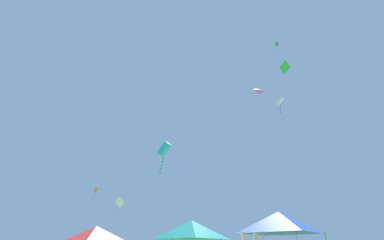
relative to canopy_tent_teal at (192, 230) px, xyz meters
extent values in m
pyramid|color=teal|center=(0.00, 0.00, 0.00)|extent=(2.77, 2.77, 0.89)
pyramid|color=blue|center=(4.08, -1.31, 0.27)|extent=(3.06, 3.06, 0.98)
pyramid|color=red|center=(-5.74, 4.85, 0.06)|extent=(2.83, 2.83, 0.91)
cube|color=green|center=(13.42, 14.21, 25.39)|extent=(0.33, 0.51, 0.81)
sphere|color=#2DB7CC|center=(13.47, 14.21, 24.86)|extent=(0.10, 0.10, 0.10)
sphere|color=#2DB7CC|center=(13.52, 14.20, 24.66)|extent=(0.10, 0.10, 0.10)
sphere|color=#2DB7CC|center=(13.57, 14.20, 24.46)|extent=(0.10, 0.10, 0.10)
sphere|color=#2DB7CC|center=(13.62, 14.20, 24.26)|extent=(0.10, 0.10, 0.10)
sphere|color=#2DB7CC|center=(13.67, 14.19, 24.06)|extent=(0.10, 0.10, 0.10)
pyramid|color=green|center=(8.23, 3.43, 13.06)|extent=(0.75, 0.83, 0.67)
cube|color=orange|center=(-9.45, 18.59, 5.51)|extent=(0.49, 0.37, 0.63)
sphere|color=red|center=(-9.47, 18.54, 5.05)|extent=(0.08, 0.08, 0.08)
sphere|color=red|center=(-9.49, 18.50, 4.86)|extent=(0.08, 0.08, 0.08)
sphere|color=red|center=(-9.50, 18.45, 4.66)|extent=(0.08, 0.08, 0.08)
sphere|color=red|center=(-9.52, 18.41, 4.46)|extent=(0.08, 0.08, 0.08)
cube|color=white|center=(13.99, 17.20, 17.94)|extent=(1.03, 1.20, 0.96)
sphere|color=purple|center=(13.93, 17.16, 17.16)|extent=(0.15, 0.15, 0.15)
sphere|color=purple|center=(13.87, 17.12, 16.87)|extent=(0.15, 0.15, 0.15)
sphere|color=purple|center=(13.81, 17.08, 16.58)|extent=(0.15, 0.15, 0.15)
sphere|color=purple|center=(13.75, 17.04, 16.29)|extent=(0.15, 0.15, 0.15)
sphere|color=purple|center=(13.69, 16.99, 16.00)|extent=(0.15, 0.15, 0.15)
pyramid|color=white|center=(-6.91, 20.74, 4.46)|extent=(0.90, 0.83, 0.99)
sphere|color=pink|center=(-6.85, 20.68, 3.73)|extent=(0.13, 0.13, 0.13)
sphere|color=pink|center=(-6.79, 20.67, 3.46)|extent=(0.13, 0.13, 0.13)
sphere|color=pink|center=(-6.72, 20.65, 3.20)|extent=(0.13, 0.13, 0.13)
sphere|color=pink|center=(-6.66, 20.63, 2.94)|extent=(0.13, 0.13, 0.13)
sphere|color=pink|center=(-6.60, 20.62, 2.67)|extent=(0.13, 0.13, 0.13)
cube|color=#2DB7CC|center=(-1.63, 8.41, 7.21)|extent=(1.27, 1.16, 1.27)
sphere|color=green|center=(-1.69, 8.35, 6.32)|extent=(0.17, 0.17, 0.17)
sphere|color=green|center=(-1.74, 8.28, 5.98)|extent=(0.17, 0.17, 0.17)
sphere|color=green|center=(-1.79, 8.22, 5.65)|extent=(0.17, 0.17, 0.17)
sphere|color=green|center=(-1.84, 8.15, 5.31)|extent=(0.17, 0.17, 0.17)
sphere|color=green|center=(-1.90, 8.09, 4.97)|extent=(0.17, 0.17, 0.17)
cone|color=pink|center=(9.19, 12.30, 16.32)|extent=(1.30, 0.87, 1.15)
camera|label=1|loc=(-1.40, -14.69, -0.97)|focal=25.64mm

